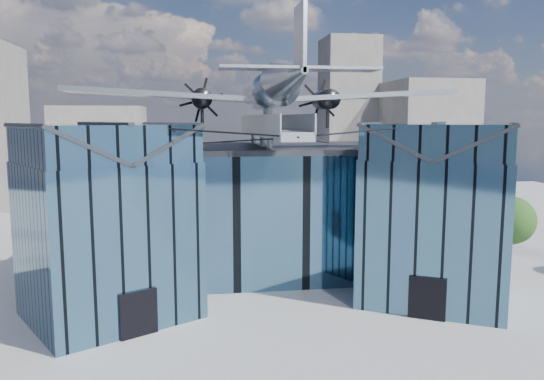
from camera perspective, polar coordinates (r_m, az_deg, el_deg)
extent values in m
plane|color=gray|center=(35.99, 0.48, -11.86)|extent=(120.00, 120.00, 0.00)
cube|color=#426A87|center=(43.45, -1.37, -1.99)|extent=(28.00, 14.00, 9.50)
cube|color=#25272C|center=(42.90, -1.39, 4.55)|extent=(28.00, 14.00, 0.40)
cube|color=#426A87|center=(33.71, -17.22, -5.16)|extent=(11.79, 11.43, 9.50)
cube|color=#426A87|center=(32.94, -17.62, 4.82)|extent=(11.56, 11.20, 2.20)
cube|color=#25272C|center=(32.21, -21.37, 4.60)|extent=(7.98, 9.23, 2.40)
cube|color=#25272C|center=(33.81, -14.05, 5.01)|extent=(7.98, 9.23, 2.40)
cube|color=#25272C|center=(32.91, -17.71, 6.82)|extent=(4.30, 7.10, 0.18)
cube|color=black|center=(31.07, -14.17, -12.78)|extent=(2.03, 1.32, 2.60)
cube|color=black|center=(35.53, -10.44, -4.29)|extent=(0.34, 0.34, 9.50)
cube|color=#426A87|center=(36.87, 17.12, -4.07)|extent=(11.79, 11.43, 9.50)
cube|color=#426A87|center=(36.18, 17.49, 5.05)|extent=(11.56, 11.20, 2.20)
cube|color=#25272C|center=(36.40, 13.94, 5.19)|extent=(7.98, 9.23, 2.40)
cube|color=#25272C|center=(36.09, 21.06, 4.88)|extent=(7.98, 9.23, 2.40)
cube|color=#25272C|center=(36.15, 17.56, 6.87)|extent=(4.30, 7.10, 0.18)
cube|color=black|center=(33.85, 16.34, -11.13)|extent=(2.03, 1.32, 2.60)
cube|color=black|center=(37.45, 10.23, -3.67)|extent=(0.34, 0.34, 9.50)
cube|color=gray|center=(37.39, -0.34, 6.24)|extent=(1.80, 21.00, 0.50)
cube|color=gray|center=(37.27, -1.72, 7.23)|extent=(0.08, 21.00, 1.10)
cube|color=gray|center=(37.52, 1.03, 7.23)|extent=(0.08, 21.00, 1.10)
cylinder|color=gray|center=(46.83, -2.01, 5.69)|extent=(0.44, 0.44, 1.35)
cylinder|color=gray|center=(40.88, -1.04, 5.41)|extent=(0.44, 0.44, 1.35)
cylinder|color=gray|center=(36.92, -0.23, 5.17)|extent=(0.44, 0.44, 1.35)
cylinder|color=gray|center=(37.88, -0.45, 7.69)|extent=(0.70, 0.70, 1.40)
cylinder|color=black|center=(29.51, -8.44, 6.36)|extent=(10.55, 6.08, 0.69)
cylinder|color=black|center=(31.35, 11.26, 6.37)|extent=(10.55, 6.08, 0.69)
cylinder|color=black|center=(35.11, -4.75, 5.22)|extent=(6.09, 17.04, 1.19)
cylinder|color=black|center=(36.01, 4.87, 5.28)|extent=(6.09, 17.04, 1.19)
cylinder|color=#AAAFB7|center=(37.93, -0.46, 10.64)|extent=(2.50, 11.00, 2.50)
sphere|color=#AAAFB7|center=(43.37, -1.49, 10.26)|extent=(2.50, 2.50, 2.50)
cube|color=black|center=(42.42, -1.33, 11.25)|extent=(1.60, 1.40, 0.50)
cone|color=#AAAFB7|center=(29.08, 2.09, 12.14)|extent=(2.50, 7.00, 2.50)
cube|color=#AAAFB7|center=(27.02, 3.04, 15.89)|extent=(0.18, 2.40, 3.40)
cube|color=#AAAFB7|center=(26.95, 2.98, 12.91)|extent=(8.00, 1.80, 0.14)
cube|color=#AAAFB7|center=(38.57, -11.18, 10.00)|extent=(14.00, 3.20, 1.08)
cylinder|color=black|center=(39.13, -7.57, 9.68)|extent=(1.44, 3.20, 1.44)
cone|color=black|center=(40.93, -7.62, 9.58)|extent=(0.70, 0.70, 0.70)
cube|color=black|center=(41.08, -7.62, 9.58)|extent=(1.05, 0.06, 3.33)
cube|color=black|center=(41.08, -7.62, 9.58)|extent=(2.53, 0.06, 2.53)
cube|color=black|center=(41.08, -7.62, 9.58)|extent=(3.33, 0.06, 1.05)
cylinder|color=black|center=(38.51, -7.52, 7.89)|extent=(0.24, 0.24, 1.75)
cube|color=#AAAFB7|center=(40.46, 9.35, 9.93)|extent=(14.00, 3.20, 1.08)
cylinder|color=black|center=(40.37, 5.79, 9.64)|extent=(1.44, 3.20, 1.44)
cone|color=black|center=(42.11, 5.18, 9.56)|extent=(0.70, 0.70, 0.70)
cube|color=black|center=(42.26, 5.13, 9.56)|extent=(1.05, 0.06, 3.33)
cube|color=black|center=(42.26, 5.13, 9.56)|extent=(2.53, 0.06, 2.53)
cube|color=black|center=(42.26, 5.13, 9.56)|extent=(3.33, 0.06, 1.05)
cylinder|color=black|center=(39.76, 5.98, 7.90)|extent=(0.24, 0.24, 1.75)
cube|color=slate|center=(89.69, 16.14, 5.42)|extent=(12.00, 14.00, 18.00)
cube|color=slate|center=(89.85, -17.96, 4.08)|extent=(14.00, 10.00, 14.00)
cube|color=slate|center=(95.50, 8.18, 8.16)|extent=(9.00, 9.00, 26.00)
cylinder|color=#302113|center=(46.59, 24.13, -6.14)|extent=(0.44, 0.44, 2.91)
sphere|color=#264919|center=(46.07, 24.30, -2.99)|extent=(4.14, 4.14, 3.81)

